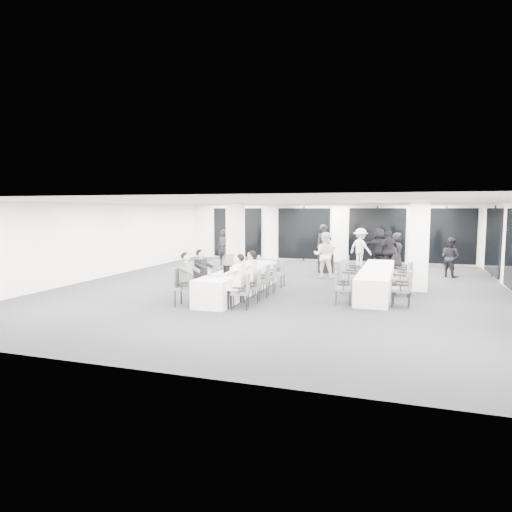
{
  "coord_description": "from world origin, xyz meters",
  "views": [
    {
      "loc": [
        3.84,
        -14.16,
        2.6
      ],
      "look_at": [
        -0.79,
        -0.2,
        1.05
      ],
      "focal_mm": 32.0,
      "sensor_mm": 36.0,
      "label": 1
    }
  ],
  "objects_px": {
    "chair_main_right_near": "(243,289)",
    "standing_guest_c": "(361,245)",
    "chair_main_right_fourth": "(271,276)",
    "standing_guest_d": "(389,248)",
    "cocktail_table": "(326,260)",
    "standing_guest_a": "(324,243)",
    "chair_main_right_second": "(255,284)",
    "chair_main_right_far": "(279,271)",
    "banquet_table_side": "(376,281)",
    "ice_bucket_near": "(227,269)",
    "chair_side_right_far": "(405,271)",
    "chair_side_left_far": "(352,269)",
    "chair_main_left_second": "(198,281)",
    "chair_main_right_mid": "(263,279)",
    "chair_side_right_mid": "(405,277)",
    "chair_main_left_near": "(182,284)",
    "standing_guest_b": "(325,252)",
    "standing_guest_e": "(397,248)",
    "standing_guest_f": "(379,244)",
    "chair_side_left_mid": "(347,274)",
    "standing_guest_g": "(223,245)",
    "standing_guest_h": "(451,255)",
    "banquet_table_main": "(240,281)",
    "chair_main_left_mid": "(212,276)",
    "chair_main_left_fourth": "(222,272)",
    "chair_side_right_near": "(405,286)",
    "chair_side_left_near": "(340,286)"
  },
  "relations": [
    {
      "from": "chair_main_left_fourth",
      "to": "chair_main_right_second",
      "type": "bearing_deg",
      "value": 36.01
    },
    {
      "from": "banquet_table_side",
      "to": "standing_guest_g",
      "type": "bearing_deg",
      "value": 145.73
    },
    {
      "from": "chair_side_left_far",
      "to": "standing_guest_b",
      "type": "bearing_deg",
      "value": -151.91
    },
    {
      "from": "chair_main_left_near",
      "to": "standing_guest_b",
      "type": "relative_size",
      "value": 0.53
    },
    {
      "from": "banquet_table_main",
      "to": "chair_main_left_second",
      "type": "height_order",
      "value": "chair_main_left_second"
    },
    {
      "from": "chair_main_left_second",
      "to": "standing_guest_c",
      "type": "distance_m",
      "value": 9.81
    },
    {
      "from": "standing_guest_e",
      "to": "chair_main_right_second",
      "type": "bearing_deg",
      "value": 162.6
    },
    {
      "from": "ice_bucket_near",
      "to": "chair_main_right_near",
      "type": "bearing_deg",
      "value": -51.18
    },
    {
      "from": "banquet_table_main",
      "to": "banquet_table_side",
      "type": "xyz_separation_m",
      "value": [
        3.94,
        1.49,
        0.0
      ]
    },
    {
      "from": "chair_main_right_mid",
      "to": "chair_side_right_far",
      "type": "relative_size",
      "value": 0.91
    },
    {
      "from": "banquet_table_side",
      "to": "chair_side_left_mid",
      "type": "xyz_separation_m",
      "value": [
        -0.84,
        -0.38,
        0.21
      ]
    },
    {
      "from": "chair_main_right_fourth",
      "to": "chair_main_right_far",
      "type": "relative_size",
      "value": 0.96
    },
    {
      "from": "chair_main_left_mid",
      "to": "ice_bucket_near",
      "type": "xyz_separation_m",
      "value": [
        0.74,
        -0.61,
        0.32
      ]
    },
    {
      "from": "chair_main_left_near",
      "to": "chair_side_right_far",
      "type": "xyz_separation_m",
      "value": [
        5.62,
        4.54,
        -0.0
      ]
    },
    {
      "from": "chair_main_left_second",
      "to": "standing_guest_g",
      "type": "xyz_separation_m",
      "value": [
        -2.32,
        7.54,
        0.38
      ]
    },
    {
      "from": "chair_main_left_near",
      "to": "standing_guest_h",
      "type": "distance_m",
      "value": 10.62
    },
    {
      "from": "chair_side_right_far",
      "to": "standing_guest_a",
      "type": "relative_size",
      "value": 0.48
    },
    {
      "from": "chair_side_left_mid",
      "to": "chair_main_right_far",
      "type": "bearing_deg",
      "value": -95.79
    },
    {
      "from": "banquet_table_side",
      "to": "cocktail_table",
      "type": "distance_m",
      "value": 4.49
    },
    {
      "from": "chair_side_left_mid",
      "to": "cocktail_table",
      "type": "bearing_deg",
      "value": -158.17
    },
    {
      "from": "chair_main_right_near",
      "to": "chair_main_right_far",
      "type": "bearing_deg",
      "value": -13.47
    },
    {
      "from": "chair_main_right_fourth",
      "to": "standing_guest_h",
      "type": "xyz_separation_m",
      "value": [
        5.55,
        5.15,
        0.35
      ]
    },
    {
      "from": "standing_guest_f",
      "to": "chair_main_left_second",
      "type": "bearing_deg",
      "value": 70.78
    },
    {
      "from": "chair_main_right_mid",
      "to": "chair_side_right_mid",
      "type": "height_order",
      "value": "chair_side_right_mid"
    },
    {
      "from": "chair_main_right_fourth",
      "to": "chair_side_right_far",
      "type": "relative_size",
      "value": 0.86
    },
    {
      "from": "chair_main_left_near",
      "to": "standing_guest_e",
      "type": "relative_size",
      "value": 0.58
    },
    {
      "from": "chair_side_left_mid",
      "to": "ice_bucket_near",
      "type": "distance_m",
      "value": 3.76
    },
    {
      "from": "banquet_table_side",
      "to": "standing_guest_c",
      "type": "bearing_deg",
      "value": 99.76
    },
    {
      "from": "chair_main_right_near",
      "to": "chair_side_left_far",
      "type": "relative_size",
      "value": 0.89
    },
    {
      "from": "cocktail_table",
      "to": "banquet_table_side",
      "type": "bearing_deg",
      "value": -60.13
    },
    {
      "from": "chair_main_right_second",
      "to": "chair_side_left_near",
      "type": "distance_m",
      "value": 2.35
    },
    {
      "from": "chair_main_right_near",
      "to": "chair_main_right_mid",
      "type": "height_order",
      "value": "chair_main_right_mid"
    },
    {
      "from": "chair_main_left_mid",
      "to": "chair_main_right_far",
      "type": "height_order",
      "value": "chair_main_left_mid"
    },
    {
      "from": "cocktail_table",
      "to": "chair_main_left_second",
      "type": "bearing_deg",
      "value": -111.01
    },
    {
      "from": "cocktail_table",
      "to": "standing_guest_a",
      "type": "relative_size",
      "value": 0.48
    },
    {
      "from": "chair_main_right_fourth",
      "to": "chair_side_right_mid",
      "type": "xyz_separation_m",
      "value": [
        3.95,
        0.59,
        0.08
      ]
    },
    {
      "from": "standing_guest_d",
      "to": "standing_guest_h",
      "type": "xyz_separation_m",
      "value": [
        2.27,
        -0.64,
        -0.12
      ]
    },
    {
      "from": "banquet_table_main",
      "to": "chair_main_left_mid",
      "type": "bearing_deg",
      "value": -163.08
    },
    {
      "from": "chair_main_right_mid",
      "to": "chair_main_right_far",
      "type": "bearing_deg",
      "value": -9.22
    },
    {
      "from": "standing_guest_c",
      "to": "chair_main_right_second",
      "type": "bearing_deg",
      "value": 109.75
    },
    {
      "from": "chair_main_right_second",
      "to": "chair_main_right_far",
      "type": "height_order",
      "value": "chair_main_right_far"
    },
    {
      "from": "chair_side_left_far",
      "to": "standing_guest_g",
      "type": "bearing_deg",
      "value": -130.66
    },
    {
      "from": "chair_main_right_mid",
      "to": "standing_guest_e",
      "type": "xyz_separation_m",
      "value": [
        3.56,
        7.85,
        0.35
      ]
    },
    {
      "from": "chair_main_right_fourth",
      "to": "standing_guest_d",
      "type": "xyz_separation_m",
      "value": [
        3.28,
        5.79,
        0.46
      ]
    },
    {
      "from": "cocktail_table",
      "to": "chair_side_right_near",
      "type": "height_order",
      "value": "cocktail_table"
    },
    {
      "from": "chair_main_right_near",
      "to": "standing_guest_c",
      "type": "relative_size",
      "value": 0.47
    },
    {
      "from": "chair_side_left_far",
      "to": "chair_side_left_mid",
      "type": "bearing_deg",
      "value": -8.28
    },
    {
      "from": "chair_main_right_far",
      "to": "standing_guest_a",
      "type": "height_order",
      "value": "standing_guest_a"
    },
    {
      "from": "chair_side_left_far",
      "to": "chair_side_right_far",
      "type": "xyz_separation_m",
      "value": [
        1.68,
        0.06,
        0.0
      ]
    },
    {
      "from": "chair_main_left_fourth",
      "to": "standing_guest_b",
      "type": "xyz_separation_m",
      "value": [
        2.73,
        3.44,
        0.43
      ]
    }
  ]
}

